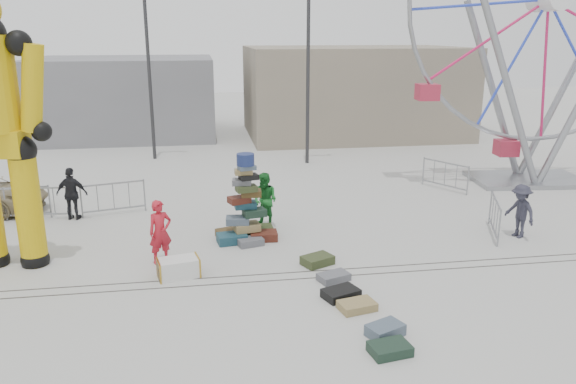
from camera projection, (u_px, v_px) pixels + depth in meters
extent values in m
plane|color=#9E9E99|center=(286.00, 291.00, 13.06)|extent=(90.00, 90.00, 0.00)
cube|color=#47443F|center=(282.00, 280.00, 13.63)|extent=(40.00, 0.04, 0.01)
cube|color=#47443F|center=(280.00, 273.00, 14.01)|extent=(40.00, 0.04, 0.01)
cube|color=gray|center=(353.00, 91.00, 32.42)|extent=(12.00, 8.00, 5.00)
cube|color=gray|center=(126.00, 97.00, 32.45)|extent=(10.00, 8.00, 4.40)
cylinder|color=#2D2D30|center=(308.00, 74.00, 24.76)|extent=(0.16, 0.16, 8.00)
cylinder|color=#2D2D30|center=(149.00, 73.00, 25.61)|extent=(0.16, 0.16, 8.00)
cube|color=#1C4555|center=(232.00, 238.00, 16.01)|extent=(0.90, 0.69, 0.27)
cube|color=#552116|center=(264.00, 236.00, 16.24)|extent=(0.80, 0.57, 0.25)
cube|color=#4F3A19|center=(229.00, 233.00, 16.50)|extent=(0.84, 0.69, 0.23)
cube|color=#384422|center=(260.00, 230.00, 16.72)|extent=(0.76, 0.54, 0.25)
cube|color=slate|center=(250.00, 242.00, 15.85)|extent=(0.80, 0.64, 0.21)
cube|color=black|center=(244.00, 229.00, 16.80)|extent=(0.68, 0.47, 0.23)
cube|color=#9D854F|center=(247.00, 227.00, 16.20)|extent=(0.80, 0.62, 0.23)
cube|color=slate|center=(238.00, 220.00, 16.11)|extent=(0.70, 0.51, 0.21)
cube|color=#1C3326|center=(254.00, 213.00, 16.12)|extent=(0.72, 0.57, 0.21)
cube|color=#1C4555|center=(245.00, 205.00, 16.18)|extent=(0.64, 0.44, 0.19)
cube|color=#552116|center=(239.00, 200.00, 16.03)|extent=(0.70, 0.59, 0.19)
cube|color=#4F3A19|center=(251.00, 193.00, 16.01)|extent=(0.59, 0.42, 0.19)
cube|color=#384422|center=(246.00, 189.00, 15.83)|extent=(0.65, 0.50, 0.17)
cube|color=slate|center=(242.00, 182.00, 15.89)|extent=(0.58, 0.43, 0.17)
cube|color=black|center=(249.00, 177.00, 15.81)|extent=(0.59, 0.46, 0.14)
cube|color=#9D854F|center=(244.00, 172.00, 15.79)|extent=(0.50, 0.34, 0.14)
cube|color=slate|center=(247.00, 168.00, 15.69)|extent=(0.54, 0.43, 0.12)
cylinder|color=navy|center=(245.00, 160.00, 15.65)|extent=(0.50, 0.50, 0.33)
sphere|color=black|center=(35.00, 259.00, 14.51)|extent=(0.72, 0.72, 0.72)
cylinder|color=gold|center=(29.00, 209.00, 14.14)|extent=(0.66, 0.66, 3.01)
sphere|color=black|center=(21.00, 151.00, 13.72)|extent=(0.75, 0.75, 0.75)
sphere|color=black|center=(19.00, 43.00, 13.03)|extent=(0.60, 0.60, 0.60)
cylinder|color=gold|center=(32.00, 88.00, 13.31)|extent=(0.84, 0.60, 2.12)
sphere|color=black|center=(42.00, 131.00, 13.60)|extent=(0.49, 0.49, 0.49)
cube|color=gray|center=(527.00, 179.00, 22.59)|extent=(4.58, 3.01, 0.17)
cylinder|color=gray|center=(511.00, 97.00, 20.82)|extent=(3.04, 0.54, 7.06)
cylinder|color=gray|center=(494.00, 93.00, 22.32)|extent=(3.04, 0.54, 7.06)
cylinder|color=gray|center=(561.00, 92.00, 22.49)|extent=(3.04, 0.54, 7.06)
cube|color=#A8243B|center=(530.00, 150.00, 22.25)|extent=(0.85, 0.85, 0.61)
cube|color=silver|center=(178.00, 268.00, 13.77)|extent=(1.10, 0.77, 0.47)
cube|color=#384422|center=(317.00, 260.00, 14.52)|extent=(0.94, 0.82, 0.24)
cube|color=slate|center=(334.00, 277.00, 13.60)|extent=(0.86, 0.69, 0.18)
cube|color=black|center=(341.00, 293.00, 12.71)|extent=(0.94, 0.79, 0.21)
cube|color=#9D854F|center=(357.00, 306.00, 12.16)|extent=(0.88, 0.68, 0.18)
cube|color=slate|center=(385.00, 330.00, 11.12)|extent=(0.85, 0.72, 0.24)
cube|color=#1C3326|center=(390.00, 349.00, 10.49)|extent=(0.83, 0.64, 0.20)
imported|color=red|center=(160.00, 232.00, 14.46)|extent=(0.73, 0.62, 1.69)
imported|color=#1B6C27|center=(265.00, 200.00, 17.16)|extent=(1.04, 1.03, 1.70)
imported|color=black|center=(72.00, 194.00, 17.83)|extent=(1.06, 0.60, 1.70)
imported|color=#282734|center=(520.00, 211.00, 16.31)|extent=(0.84, 1.14, 1.59)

